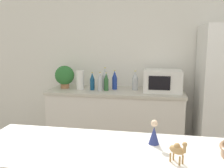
{
  "coord_description": "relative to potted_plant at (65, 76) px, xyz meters",
  "views": [
    {
      "loc": [
        0.17,
        -0.83,
        1.56
      ],
      "look_at": [
        -0.23,
        1.41,
        1.16
      ],
      "focal_mm": 40.0,
      "sensor_mm": 36.0,
      "label": 1
    }
  ],
  "objects": [
    {
      "name": "potted_plant",
      "position": [
        0.0,
        0.0,
        0.0
      ],
      "size": [
        0.27,
        0.27,
        0.31
      ],
      "color": "#9E6B47",
      "rests_on": "back_counter"
    },
    {
      "name": "back_bottle_1",
      "position": [
        0.97,
        0.04,
        -0.05
      ],
      "size": [
        0.08,
        0.08,
        0.26
      ],
      "color": "#B2B7BC",
      "rests_on": "back_counter"
    },
    {
      "name": "camel_figurine",
      "position": [
        1.36,
        -2.07,
        -0.04
      ],
      "size": [
        0.09,
        0.09,
        0.12
      ],
      "color": "#A87F4C",
      "rests_on": "bar_counter"
    },
    {
      "name": "paper_towel_roll",
      "position": [
        0.23,
        -0.04,
        -0.04
      ],
      "size": [
        0.11,
        0.11,
        0.26
      ],
      "color": "white",
      "rests_on": "back_counter"
    },
    {
      "name": "microwave",
      "position": [
        1.33,
        0.01,
        -0.03
      ],
      "size": [
        0.48,
        0.37,
        0.28
      ],
      "color": "white",
      "rests_on": "back_counter"
    },
    {
      "name": "back_bottle_2",
      "position": [
        0.56,
        0.04,
        -0.03
      ],
      "size": [
        0.08,
        0.08,
        0.29
      ],
      "color": "#B2B7BC",
      "rests_on": "back_counter"
    },
    {
      "name": "back_bottle_0",
      "position": [
        0.6,
        -0.07,
        -0.06
      ],
      "size": [
        0.06,
        0.06,
        0.24
      ],
      "color": "#2D6033",
      "rests_on": "back_counter"
    },
    {
      "name": "wise_man_figurine_blue",
      "position": [
        1.24,
        -1.86,
        -0.04
      ],
      "size": [
        0.06,
        0.06,
        0.14
      ],
      "color": "navy",
      "rests_on": "bar_counter"
    },
    {
      "name": "back_bottle_4",
      "position": [
        0.52,
        -0.1,
        -0.05
      ],
      "size": [
        0.06,
        0.06,
        0.25
      ],
      "color": "#B2B7BC",
      "rests_on": "back_counter"
    },
    {
      "name": "back_bottle_5",
      "position": [
        0.41,
        -0.06,
        -0.06
      ],
      "size": [
        0.06,
        0.06,
        0.24
      ],
      "color": "navy",
      "rests_on": "back_counter"
    },
    {
      "name": "back_bottle_3",
      "position": [
        0.69,
        0.04,
        -0.05
      ],
      "size": [
        0.07,
        0.07,
        0.26
      ],
      "color": "navy",
      "rests_on": "back_counter"
    },
    {
      "name": "back_counter",
      "position": [
        0.72,
        -0.01,
        -0.62
      ],
      "size": [
        1.79,
        0.63,
        0.9
      ],
      "color": "silver",
      "rests_on": "ground_plane"
    },
    {
      "name": "wall_back",
      "position": [
        1.07,
        0.32,
        0.2
      ],
      "size": [
        8.0,
        0.06,
        2.55
      ],
      "color": "white",
      "rests_on": "ground_plane"
    }
  ]
}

